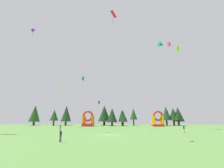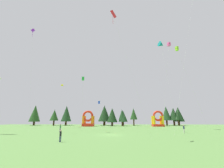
% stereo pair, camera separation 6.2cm
% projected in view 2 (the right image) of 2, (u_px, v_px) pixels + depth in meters
% --- Properties ---
extents(ground_plane, '(120.00, 120.00, 0.00)m').
position_uv_depth(ground_plane, '(111.00, 135.00, 29.41)').
color(ground_plane, '#5B8C42').
extents(kite_blue_box, '(1.27, 3.05, 9.33)m').
position_uv_depth(kite_blue_box, '(99.00, 102.00, 56.48)').
color(kite_blue_box, blue).
rests_on(kite_blue_box, ground_plane).
extents(kite_purple_diamond, '(3.59, 2.51, 25.39)m').
position_uv_depth(kite_purple_diamond, '(33.00, 33.00, 39.47)').
color(kite_purple_diamond, purple).
rests_on(kite_purple_diamond, ground_plane).
extents(kite_yellow_parafoil, '(3.44, 5.39, 16.15)m').
position_uv_depth(kite_yellow_parafoil, '(62.00, 85.00, 59.84)').
color(kite_yellow_parafoil, yellow).
rests_on(kite_yellow_parafoil, ground_plane).
extents(kite_red_diamond, '(6.55, 1.57, 21.50)m').
position_uv_depth(kite_red_diamond, '(113.00, 16.00, 27.31)').
color(kite_red_diamond, red).
rests_on(kite_red_diamond, ground_plane).
extents(kite_lime_box, '(7.29, 4.24, 18.41)m').
position_uv_depth(kite_lime_box, '(177.00, 49.00, 33.86)').
color(kite_lime_box, '#8CD826').
rests_on(kite_lime_box, ground_plane).
extents(kite_teal_delta, '(2.81, 5.17, 29.03)m').
position_uv_depth(kite_teal_delta, '(161.00, 45.00, 53.29)').
color(kite_teal_delta, '#0C7F7A').
rests_on(kite_teal_delta, ground_plane).
extents(kite_green_box, '(1.54, 5.69, 13.18)m').
position_uv_depth(kite_green_box, '(83.00, 79.00, 38.54)').
color(kite_green_box, green).
rests_on(kite_green_box, ground_plane).
extents(kite_pink_box, '(2.63, 4.96, 23.57)m').
position_uv_depth(kite_pink_box, '(169.00, 45.00, 42.74)').
color(kite_pink_box, '#EA599E').
rests_on(kite_pink_box, ground_plane).
extents(person_near_camera, '(0.31, 0.31, 1.73)m').
position_uv_depth(person_near_camera, '(184.00, 128.00, 33.19)').
color(person_near_camera, silver).
rests_on(person_near_camera, ground_plane).
extents(person_far_side, '(0.40, 0.40, 1.79)m').
position_uv_depth(person_far_side, '(60.00, 127.00, 36.04)').
color(person_far_side, '#724C8C').
rests_on(person_far_side, ground_plane).
extents(person_left_edge, '(0.28, 0.28, 1.54)m').
position_uv_depth(person_left_edge, '(60.00, 135.00, 20.32)').
color(person_left_edge, navy).
rests_on(person_left_edge, ground_plane).
extents(inflatable_orange_dome, '(4.74, 3.75, 6.43)m').
position_uv_depth(inflatable_orange_dome, '(88.00, 121.00, 64.76)').
color(inflatable_orange_dome, red).
rests_on(inflatable_orange_dome, ground_plane).
extents(inflatable_blue_arch, '(4.48, 3.60, 6.36)m').
position_uv_depth(inflatable_blue_arch, '(158.00, 120.00, 63.84)').
color(inflatable_blue_arch, red).
rests_on(inflatable_blue_arch, ground_plane).
extents(tree_row_0, '(5.20, 5.20, 9.69)m').
position_uv_depth(tree_row_0, '(35.00, 113.00, 75.90)').
color(tree_row_0, '#4C331E').
rests_on(tree_row_0, ground_plane).
extents(tree_row_1, '(3.95, 3.95, 7.33)m').
position_uv_depth(tree_row_1, '(54.00, 115.00, 73.14)').
color(tree_row_1, '#4C331E').
rests_on(tree_row_1, ground_plane).
extents(tree_row_2, '(4.95, 4.95, 9.39)m').
position_uv_depth(tree_row_2, '(66.00, 114.00, 75.63)').
color(tree_row_2, '#4C331E').
rests_on(tree_row_2, ground_plane).
extents(tree_row_3, '(6.02, 6.02, 9.52)m').
position_uv_depth(tree_row_3, '(104.00, 113.00, 75.38)').
color(tree_row_3, '#4C331E').
rests_on(tree_row_3, ground_plane).
extents(tree_row_4, '(4.69, 4.69, 7.89)m').
position_uv_depth(tree_row_4, '(112.00, 115.00, 69.95)').
color(tree_row_4, '#4C331E').
rests_on(tree_row_4, ground_plane).
extents(tree_row_5, '(3.08, 3.08, 7.24)m').
position_uv_depth(tree_row_5, '(122.00, 115.00, 69.75)').
color(tree_row_5, '#4C331E').
rests_on(tree_row_5, ground_plane).
extents(tree_row_6, '(4.14, 4.14, 6.78)m').
position_uv_depth(tree_row_6, '(123.00, 116.00, 69.71)').
color(tree_row_6, '#4C331E').
rests_on(tree_row_6, ground_plane).
extents(tree_row_7, '(3.44, 3.44, 7.99)m').
position_uv_depth(tree_row_7, '(134.00, 114.00, 72.95)').
color(tree_row_7, '#4C331E').
rests_on(tree_row_7, ground_plane).
extents(tree_row_8, '(4.41, 4.41, 8.90)m').
position_uv_depth(tree_row_8, '(166.00, 113.00, 73.75)').
color(tree_row_8, '#4C331E').
rests_on(tree_row_8, ground_plane).
extents(tree_row_9, '(4.66, 4.66, 8.22)m').
position_uv_depth(tree_row_9, '(173.00, 114.00, 73.55)').
color(tree_row_9, '#4C331E').
rests_on(tree_row_9, ground_plane).
extents(tree_row_10, '(2.33, 2.33, 6.54)m').
position_uv_depth(tree_row_10, '(178.00, 116.00, 71.45)').
color(tree_row_10, '#4C331E').
rests_on(tree_row_10, ground_plane).
extents(tree_row_11, '(5.38, 5.38, 8.67)m').
position_uv_depth(tree_row_11, '(178.00, 114.00, 74.03)').
color(tree_row_11, '#4C331E').
rests_on(tree_row_11, ground_plane).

